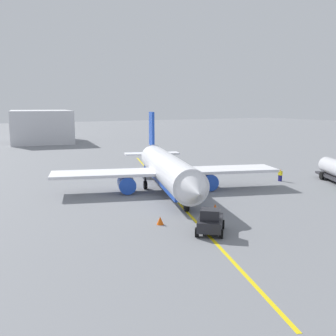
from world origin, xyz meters
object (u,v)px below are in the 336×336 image
Objects in this scene: pushback_tug at (210,222)px; safety_cone_wingtip at (160,221)px; airplane at (167,170)px; safety_cone_nose at (215,208)px; refueling_worker at (280,175)px.

pushback_tug is 5.57× the size of safety_cone_wingtip.
safety_cone_nose is at bearing -1.90° from airplane.
airplane is at bearing 163.57° from pushback_tug.
safety_cone_nose is at bearing -63.31° from refueling_worker.
safety_cone_nose is 0.98× the size of safety_cone_wingtip.
safety_cone_wingtip is at bearing -67.41° from refueling_worker.
refueling_worker is (-14.55, 22.15, -0.19)m from pushback_tug.
pushback_tug is 5.03m from safety_cone_wingtip.
airplane is 7.32× the size of pushback_tug.
refueling_worker reaches higher than safety_cone_wingtip.
airplane reaches higher than safety_cone_wingtip.
pushback_tug is (16.67, -4.92, -1.67)m from airplane.
safety_cone_wingtip is at bearing -78.54° from safety_cone_nose.
airplane is 11.22m from safety_cone_nose.
safety_cone_nose is 7.31m from safety_cone_wingtip.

